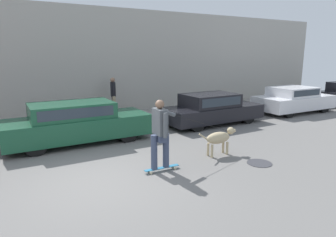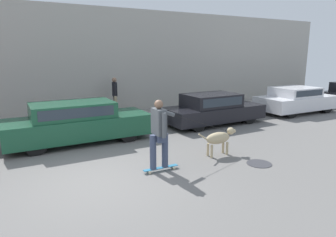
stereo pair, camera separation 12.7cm
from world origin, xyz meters
name	(u,v)px [view 2 (the right image)]	position (x,y,z in m)	size (l,w,h in m)	color
ground_plane	(101,181)	(0.00, 0.00, 0.00)	(36.00, 36.00, 0.00)	slate
back_wall	(49,64)	(0.00, 7.10, 2.41)	(32.00, 0.30, 4.81)	#ADA89E
sidewalk_curb	(59,126)	(0.00, 5.69, 0.08)	(30.00, 2.48, 0.15)	gray
parked_car_1	(78,123)	(0.26, 3.33, 0.65)	(4.48, 1.67, 1.32)	black
parked_car_2	(213,109)	(5.66, 3.33, 0.60)	(4.19, 1.73, 1.24)	black
parked_car_3	(296,100)	(10.64, 3.33, 0.61)	(4.03, 1.86, 1.25)	black
dog	(219,138)	(3.46, 0.14, 0.50)	(1.26, 0.33, 0.76)	tan
skateboarder	(159,131)	(1.45, -0.10, 1.01)	(2.84, 0.64, 1.77)	beige
pedestrian_with_bag	(115,94)	(2.52, 6.27, 1.07)	(0.26, 0.65, 1.65)	brown
manhole_cover	(259,164)	(3.96, -0.92, 0.01)	(0.65, 0.65, 0.01)	#38383D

